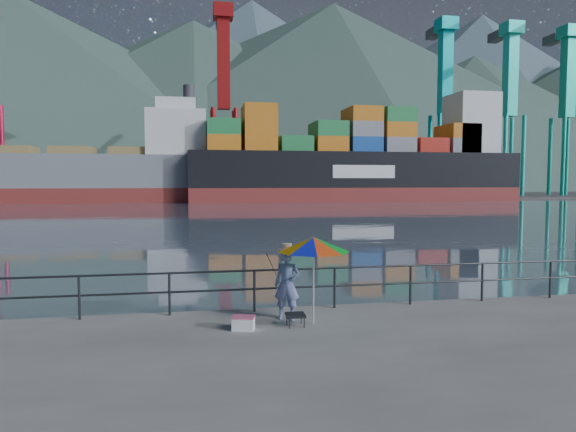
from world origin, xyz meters
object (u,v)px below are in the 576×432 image
object	(u,v)px
fisherman	(287,285)
bulk_carrier	(87,174)
cooler_bag	(244,324)
container_ship	(365,164)
beach_umbrella	(314,245)

from	to	relation	value
fisherman	bulk_carrier	distance (m)	73.99
cooler_bag	bulk_carrier	bearing A→B (deg)	118.38
cooler_bag	container_ship	world-z (taller)	container_ship
container_ship	bulk_carrier	bearing A→B (deg)	176.89
fisherman	beach_umbrella	size ratio (longest dim) A/B	0.83
cooler_bag	bulk_carrier	size ratio (longest dim) A/B	0.01
beach_umbrella	cooler_bag	size ratio (longest dim) A/B	4.25
cooler_bag	beach_umbrella	bearing A→B (deg)	20.56
beach_umbrella	cooler_bag	bearing A→B (deg)	-174.44
fisherman	cooler_bag	distance (m)	1.41
fisherman	bulk_carrier	size ratio (longest dim) A/B	0.03
bulk_carrier	container_ship	bearing A→B (deg)	-3.11
bulk_carrier	beach_umbrella	bearing A→B (deg)	-75.43
beach_umbrella	container_ship	bearing A→B (deg)	70.35
fisherman	beach_umbrella	xyz separation A→B (m)	(0.50, -0.51, 0.97)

